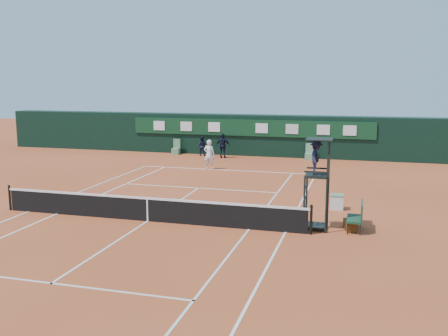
# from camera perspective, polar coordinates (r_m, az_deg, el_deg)

# --- Properties ---
(ground) EXTENTS (90.00, 90.00, 0.00)m
(ground) POSITION_cam_1_polar(r_m,az_deg,el_deg) (20.10, -8.70, -6.03)
(ground) COLOR #B7522B
(ground) RESTS_ON ground
(court_lines) EXTENTS (11.05, 23.85, 0.01)m
(court_lines) POSITION_cam_1_polar(r_m,az_deg,el_deg) (20.10, -8.70, -6.01)
(court_lines) COLOR white
(court_lines) RESTS_ON ground
(tennis_net) EXTENTS (12.90, 0.10, 1.10)m
(tennis_net) POSITION_cam_1_polar(r_m,az_deg,el_deg) (19.97, -8.74, -4.63)
(tennis_net) COLOR black
(tennis_net) RESTS_ON ground
(back_wall) EXTENTS (40.00, 1.65, 3.00)m
(back_wall) POSITION_cam_1_polar(r_m,az_deg,el_deg) (37.42, 3.07, 3.81)
(back_wall) COLOR black
(back_wall) RESTS_ON ground
(linesman_chair_left) EXTENTS (0.55, 0.50, 1.15)m
(linesman_chair_left) POSITION_cam_1_polar(r_m,az_deg,el_deg) (37.95, -5.50, 2.06)
(linesman_chair_left) COLOR #5C8D63
(linesman_chair_left) RESTS_ON ground
(linesman_chair_right) EXTENTS (0.55, 0.50, 1.15)m
(linesman_chair_right) POSITION_cam_1_polar(r_m,az_deg,el_deg) (35.63, 9.70, 1.45)
(linesman_chair_right) COLOR #60936A
(linesman_chair_right) RESTS_ON ground
(umpire_chair) EXTENTS (0.96, 0.95, 3.42)m
(umpire_chair) POSITION_cam_1_polar(r_m,az_deg,el_deg) (18.61, 10.59, 0.39)
(umpire_chair) COLOR black
(umpire_chair) RESTS_ON ground
(player_bench) EXTENTS (0.55, 1.20, 1.10)m
(player_bench) POSITION_cam_1_polar(r_m,az_deg,el_deg) (19.12, 15.03, -5.24)
(player_bench) COLOR #173A24
(player_bench) RESTS_ON ground
(tennis_bag) EXTENTS (0.57, 0.95, 0.33)m
(tennis_bag) POSITION_cam_1_polar(r_m,az_deg,el_deg) (19.33, 14.23, -6.36)
(tennis_bag) COLOR black
(tennis_bag) RESTS_ON ground
(cooler) EXTENTS (0.57, 0.57, 0.65)m
(cooler) POSITION_cam_1_polar(r_m,az_deg,el_deg) (22.16, 12.79, -3.79)
(cooler) COLOR white
(cooler) RESTS_ON ground
(tennis_ball) EXTENTS (0.07, 0.07, 0.07)m
(tennis_ball) POSITION_cam_1_polar(r_m,az_deg,el_deg) (29.08, -3.23, -0.89)
(tennis_ball) COLOR #D1DB33
(tennis_ball) RESTS_ON ground
(player) EXTENTS (0.70, 0.48, 1.87)m
(player) POSITION_cam_1_polar(r_m,az_deg,el_deg) (31.23, -1.70, 1.55)
(player) COLOR white
(player) RESTS_ON ground
(ball_kid_left) EXTENTS (0.72, 0.57, 1.44)m
(ball_kid_left) POSITION_cam_1_polar(r_m,az_deg,el_deg) (37.02, -2.55, 2.52)
(ball_kid_left) COLOR black
(ball_kid_left) RESTS_ON ground
(ball_kid_right) EXTENTS (1.06, 0.50, 1.77)m
(ball_kid_right) POSITION_cam_1_polar(r_m,az_deg,el_deg) (35.87, -0.12, 2.56)
(ball_kid_right) COLOR black
(ball_kid_right) RESTS_ON ground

